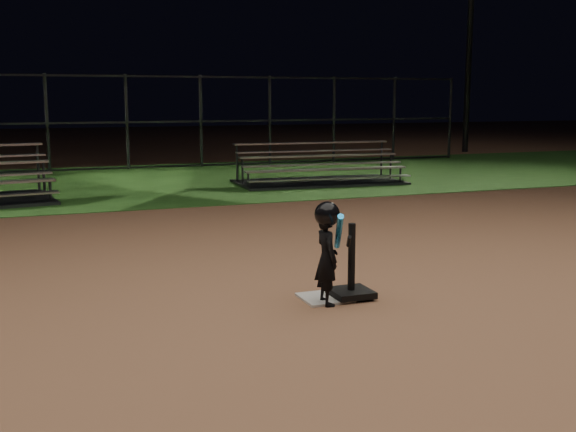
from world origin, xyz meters
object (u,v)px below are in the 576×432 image
(batting_tee, at_px, (351,283))
(child_batter, at_px, (327,250))
(bleacher_right, at_px, (319,175))
(light_pole_right, at_px, (472,7))
(home_plate, at_px, (325,298))

(batting_tee, height_order, child_batter, child_batter)
(batting_tee, xyz_separation_m, bleacher_right, (3.29, 8.40, 0.04))
(child_batter, height_order, light_pole_right, light_pole_right)
(home_plate, relative_size, bleacher_right, 0.12)
(batting_tee, distance_m, light_pole_right, 19.65)
(home_plate, distance_m, child_batter, 0.54)
(home_plate, bearing_deg, bleacher_right, 67.02)
(home_plate, height_order, child_batter, child_batter)
(child_batter, xyz_separation_m, light_pole_right, (12.05, 15.11, 4.43))
(child_batter, relative_size, bleacher_right, 0.26)
(batting_tee, relative_size, child_batter, 0.73)
(batting_tee, relative_size, bleacher_right, 0.19)
(batting_tee, bearing_deg, child_batter, -160.89)
(batting_tee, relative_size, light_pole_right, 0.09)
(batting_tee, xyz_separation_m, child_batter, (-0.30, -0.10, 0.37))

